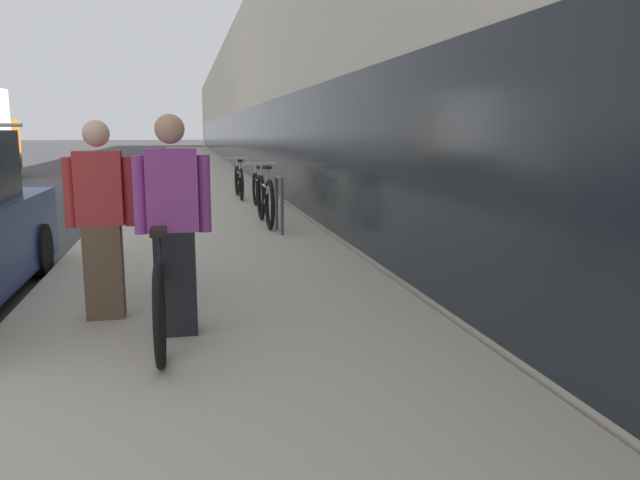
% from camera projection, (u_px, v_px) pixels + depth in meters
% --- Properties ---
extents(sidewalk_slab, '(3.55, 70.00, 0.11)m').
position_uv_depth(sidewalk_slab, '(192.00, 172.00, 23.69)').
color(sidewalk_slab, '#B2AA99').
rests_on(sidewalk_slab, ground).
extents(storefront_facade, '(10.01, 70.00, 5.87)m').
position_uv_depth(storefront_facade, '(321.00, 105.00, 32.32)').
color(storefront_facade, beige).
rests_on(storefront_facade, ground).
extents(tandem_bicycle, '(0.52, 2.82, 0.86)m').
position_uv_depth(tandem_bicycle, '(164.00, 275.00, 5.02)').
color(tandem_bicycle, black).
rests_on(tandem_bicycle, sidewalk_slab).
extents(person_rider, '(0.56, 0.22, 1.64)m').
position_uv_depth(person_rider, '(173.00, 226.00, 4.61)').
color(person_rider, black).
rests_on(person_rider, sidewalk_slab).
extents(person_bystander, '(0.54, 0.21, 1.60)m').
position_uv_depth(person_bystander, '(101.00, 220.00, 5.02)').
color(person_bystander, brown).
rests_on(person_bystander, sidewalk_slab).
extents(bike_rack_hoop, '(0.05, 0.60, 0.84)m').
position_uv_depth(bike_rack_hoop, '(279.00, 198.00, 9.36)').
color(bike_rack_hoop, '#4C4C51').
rests_on(bike_rack_hoop, sidewalk_slab).
extents(cruiser_bike_nearest, '(0.52, 1.90, 0.99)m').
position_uv_depth(cruiser_bike_nearest, '(265.00, 199.00, 10.16)').
color(cruiser_bike_nearest, black).
rests_on(cruiser_bike_nearest, sidewalk_slab).
extents(cruiser_bike_middle, '(0.52, 1.69, 0.86)m').
position_uv_depth(cruiser_bike_middle, '(258.00, 190.00, 12.28)').
color(cruiser_bike_middle, black).
rests_on(cruiser_bike_middle, sidewalk_slab).
extents(cruiser_bike_farthest, '(0.52, 1.83, 0.90)m').
position_uv_depth(cruiser_bike_farthest, '(239.00, 181.00, 14.21)').
color(cruiser_bike_farthest, black).
rests_on(cruiser_bike_farthest, sidewalk_slab).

